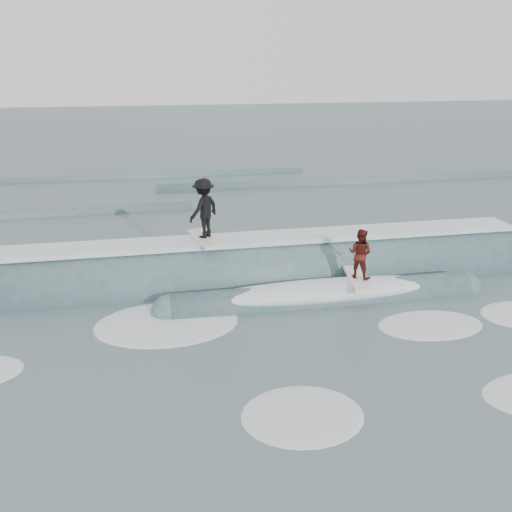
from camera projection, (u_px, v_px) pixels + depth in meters
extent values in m
plane|color=#3B4F56|center=(284.00, 341.00, 14.33)|extent=(160.00, 160.00, 0.00)
cylinder|color=#375B5C|center=(250.00, 278.00, 18.47)|extent=(21.97, 2.51, 2.51)
cylinder|color=#375B5C|center=(324.00, 300.00, 16.77)|extent=(9.00, 1.09, 1.09)
sphere|color=#375B5C|center=(170.00, 313.00, 15.91)|extent=(1.09, 1.09, 1.09)
sphere|color=#375B5C|center=(463.00, 288.00, 17.64)|extent=(1.09, 1.09, 1.09)
cube|color=white|center=(250.00, 239.00, 18.03)|extent=(18.00, 1.30, 0.14)
ellipsoid|color=white|center=(324.00, 291.00, 16.68)|extent=(7.60, 1.30, 0.60)
cube|color=silver|center=(205.00, 238.00, 17.72)|extent=(0.89, 2.06, 0.10)
imported|color=black|center=(204.00, 208.00, 17.41)|extent=(1.33, 1.31, 1.84)
cube|color=white|center=(359.00, 279.00, 16.78)|extent=(0.88, 2.06, 0.10)
imported|color=#48120D|center=(360.00, 254.00, 16.52)|extent=(0.91, 0.90, 1.48)
ellipsoid|color=white|center=(167.00, 323.00, 15.30)|extent=(3.65, 2.49, 0.10)
ellipsoid|color=white|center=(430.00, 325.00, 15.21)|extent=(2.98, 2.03, 0.10)
ellipsoid|color=white|center=(302.00, 415.00, 11.35)|extent=(2.53, 1.73, 0.10)
cylinder|color=#375B5C|center=(351.00, 183.00, 32.64)|extent=(22.00, 0.80, 0.80)
cylinder|color=#375B5C|center=(122.00, 179.00, 33.88)|extent=(22.00, 0.60, 0.60)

